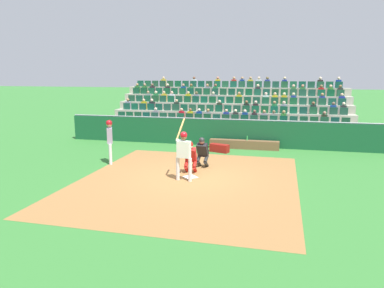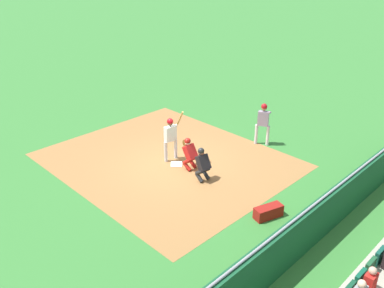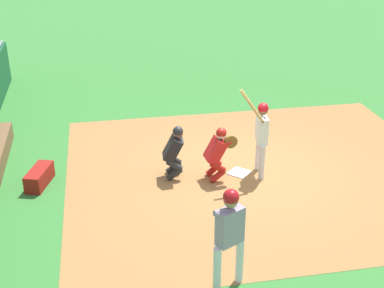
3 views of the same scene
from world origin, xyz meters
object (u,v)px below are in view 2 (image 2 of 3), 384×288
(batter_at_plate, at_px, (171,134))
(home_plate_umpire, at_px, (202,163))
(catcher_crouching, at_px, (189,152))
(dugout_bench, at_px, (278,243))
(water_bottle_on_bench, at_px, (276,236))
(on_deck_batter, at_px, (263,120))
(equipment_duffel_bag, at_px, (268,212))
(home_plate_marker, at_px, (176,164))

(batter_at_plate, xyz_separation_m, home_plate_umpire, (-0.27, -1.95, -0.41))
(catcher_crouching, height_order, dugout_bench, catcher_crouching)
(dugout_bench, bearing_deg, water_bottle_on_bench, -170.40)
(catcher_crouching, distance_m, water_bottle_on_bench, 5.37)
(on_deck_batter, bearing_deg, catcher_crouching, 169.04)
(home_plate_umpire, xyz_separation_m, dugout_bench, (-1.30, -4.12, -0.47))
(dugout_bench, distance_m, water_bottle_on_bench, 0.36)
(batter_at_plate, relative_size, equipment_duffel_bag, 2.34)
(water_bottle_on_bench, bearing_deg, home_plate_umpire, 70.79)
(batter_at_plate, height_order, water_bottle_on_bench, batter_at_plate)
(home_plate_marker, xyz_separation_m, on_deck_batter, (3.81, -1.28, 1.13))
(equipment_duffel_bag, relative_size, on_deck_batter, 0.50)
(batter_at_plate, bearing_deg, catcher_crouching, -89.46)
(batter_at_plate, relative_size, dugout_bench, 0.62)
(home_plate_marker, xyz_separation_m, batter_at_plate, (0.14, 0.44, 1.09))
(home_plate_umpire, xyz_separation_m, on_deck_batter, (3.94, 0.24, 0.45))
(home_plate_marker, relative_size, home_plate_umpire, 0.35)
(dugout_bench, relative_size, water_bottle_on_bench, 15.40)
(home_plate_umpire, bearing_deg, catcher_crouching, 73.78)
(home_plate_marker, xyz_separation_m, water_bottle_on_bench, (-1.57, -5.65, 0.54))
(dugout_bench, xyz_separation_m, on_deck_batter, (5.24, 4.35, 0.92))
(batter_at_plate, height_order, catcher_crouching, batter_at_plate)
(home_plate_marker, bearing_deg, batter_at_plate, 72.69)
(home_plate_marker, distance_m, equipment_duffel_bag, 4.57)
(home_plate_umpire, bearing_deg, home_plate_marker, 85.12)
(catcher_crouching, relative_size, home_plate_umpire, 1.00)
(dugout_bench, relative_size, on_deck_batter, 1.88)
(catcher_crouching, distance_m, home_plate_umpire, 0.98)
(water_bottle_on_bench, distance_m, on_deck_batter, 6.96)
(water_bottle_on_bench, bearing_deg, catcher_crouching, 71.34)
(catcher_crouching, bearing_deg, home_plate_umpire, -106.22)
(water_bottle_on_bench, relative_size, equipment_duffel_bag, 0.24)
(home_plate_marker, relative_size, catcher_crouching, 0.35)
(home_plate_marker, distance_m, dugout_bench, 5.81)
(on_deck_batter, bearing_deg, water_bottle_on_bench, -140.87)
(catcher_crouching, bearing_deg, equipment_duffel_bag, -96.96)
(home_plate_marker, bearing_deg, on_deck_batter, -18.51)
(water_bottle_on_bench, bearing_deg, dugout_bench, 9.60)
(on_deck_batter, bearing_deg, home_plate_marker, 161.49)
(dugout_bench, distance_m, equipment_duffel_bag, 1.53)
(batter_at_plate, height_order, dugout_bench, batter_at_plate)
(batter_at_plate, xyz_separation_m, dugout_bench, (-1.56, -6.07, -0.89))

